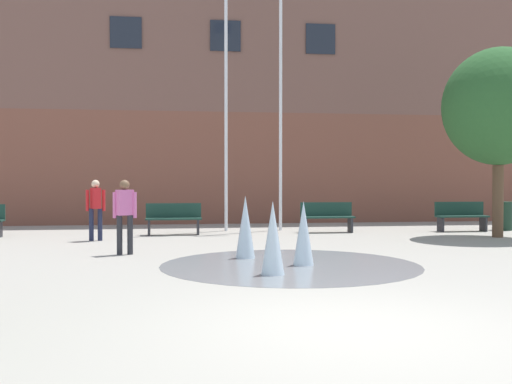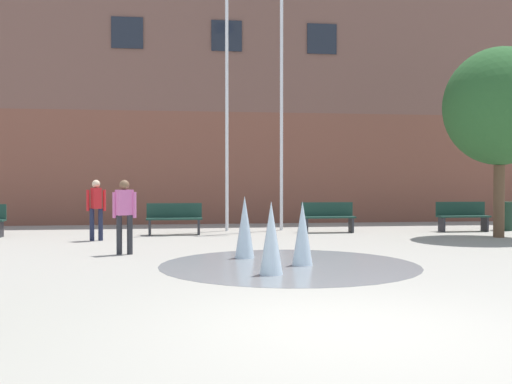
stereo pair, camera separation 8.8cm
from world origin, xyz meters
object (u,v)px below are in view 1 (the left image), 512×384
park_bench_center (327,217)px  trash_can (503,216)px  park_bench_under_left_flagpole (174,218)px  street_tree_near_building (499,107)px  park_bench_under_right_flagpole (461,216)px  flagpole_left (227,88)px  teen_by_trashcan (125,211)px  adult_near_bench (96,205)px  flagpole_right (281,86)px

park_bench_center → trash_can: bearing=0.4°
park_bench_under_left_flagpole → street_tree_near_building: size_ratio=0.31×
trash_can → park_bench_under_right_flagpole: bearing=-171.7°
park_bench_under_left_flagpole → flagpole_left: bearing=34.2°
teen_by_trashcan → flagpole_left: bearing=34.7°
teen_by_trashcan → adult_near_bench: same height
trash_can → adult_near_bench: bearing=-172.6°
park_bench_under_left_flagpole → park_bench_under_right_flagpole: same height
flagpole_left → trash_can: 9.60m
adult_near_bench → flagpole_left: bearing=101.6°
park_bench_under_right_flagpole → trash_can: (1.53, 0.22, -0.03)m
park_bench_under_right_flagpole → flagpole_right: bearing=167.7°
flagpole_right → park_bench_under_right_flagpole: bearing=-12.3°
park_bench_under_right_flagpole → street_tree_near_building: size_ratio=0.31×
flagpole_left → street_tree_near_building: (7.23, -3.14, -0.84)m
park_bench_under_right_flagpole → street_tree_near_building: (0.08, -1.96, 3.12)m
park_bench_center → teen_by_trashcan: (-5.64, -4.60, 0.45)m
teen_by_trashcan → trash_can: bearing=-7.4°
park_bench_under_left_flagpole → park_bench_center: same height
adult_near_bench → trash_can: size_ratio=1.77×
adult_near_bench → street_tree_near_building: street_tree_near_building is taller
teen_by_trashcan → street_tree_near_building: size_ratio=0.30×
adult_near_bench → flagpole_left: 5.69m
adult_near_bench → flagpole_right: 6.98m
park_bench_under_left_flagpole → flagpole_left: 4.44m
park_bench_under_left_flagpole → flagpole_right: size_ratio=0.19×
teen_by_trashcan → flagpole_right: size_ratio=0.18×
adult_near_bench → flagpole_left: size_ratio=0.19×
street_tree_near_building → flagpole_right: bearing=150.3°
park_bench_under_right_flagpole → teen_by_trashcan: teen_by_trashcan is taller
park_bench_under_left_flagpole → park_bench_under_right_flagpole: bearing=-0.4°
street_tree_near_building → park_bench_under_left_flagpole: bearing=167.2°
flagpole_right → adult_near_bench: bearing=-154.6°
teen_by_trashcan → flagpole_left: flagpole_left is taller
park_bench_under_left_flagpole → flagpole_right: 5.41m
flagpole_right → park_bench_under_left_flagpole: bearing=-161.6°
park_bench_under_left_flagpole → teen_by_trashcan: bearing=-103.1°
park_bench_center → teen_by_trashcan: teen_by_trashcan is taller
trash_can → flagpole_left: bearing=173.7°
park_bench_center → trash_can: park_bench_center is taller
flagpole_right → trash_can: size_ratio=9.56×
teen_by_trashcan → park_bench_center: bearing=9.5°
park_bench_under_left_flagpole → teen_by_trashcan: size_ratio=1.01×
adult_near_bench → flagpole_right: flagpole_right is taller
park_bench_under_right_flagpole → trash_can: bearing=8.3°
park_bench_center → adult_near_bench: (-6.62, -1.55, 0.45)m
park_bench_under_left_flagpole → teen_by_trashcan: 4.63m
street_tree_near_building → teen_by_trashcan: bearing=-166.1°
trash_can → street_tree_near_building: bearing=-123.5°
adult_near_bench → teen_by_trashcan: bearing=-5.5°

